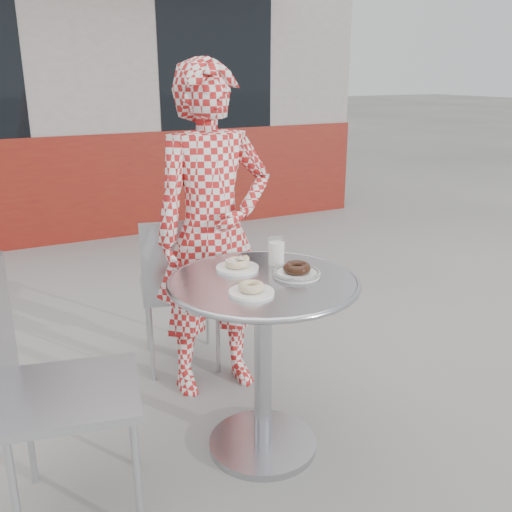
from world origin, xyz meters
name	(u,v)px	position (x,y,z in m)	size (l,w,h in m)	color
ground	(259,449)	(0.00, 0.00, 0.00)	(60.00, 60.00, 0.00)	gray
storefront	(42,77)	(0.00, 5.56, 1.49)	(6.02, 4.55, 3.00)	gray
bistro_table	(263,323)	(0.02, 0.01, 0.59)	(0.77, 0.77, 0.78)	silver
chair_far	(181,318)	(-0.02, 0.89, 0.26)	(0.49, 0.50, 0.86)	#B1B3B9
chair_left	(74,441)	(-0.75, 0.00, 0.29)	(0.55, 0.54, 0.96)	#B1B3B9
seated_person	(213,233)	(0.06, 0.61, 0.81)	(0.59, 0.39, 1.62)	#B11B1B
plate_far	(238,265)	(-0.01, 0.17, 0.79)	(0.18, 0.18, 0.05)	white
plate_near	(252,290)	(-0.09, -0.10, 0.79)	(0.17, 0.17, 0.04)	white
plate_checker	(297,271)	(0.17, 0.00, 0.79)	(0.20, 0.20, 0.05)	white
milk_cup	(276,252)	(0.16, 0.16, 0.83)	(0.07, 0.07, 0.11)	white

